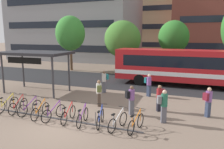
# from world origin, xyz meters

# --- Properties ---
(ground) EXTENTS (200.00, 200.00, 0.00)m
(ground) POSITION_xyz_m (0.00, 0.00, 0.00)
(ground) COLOR #7A6656
(bus_lane_asphalt) EXTENTS (80.00, 7.20, 0.01)m
(bus_lane_asphalt) POSITION_xyz_m (0.00, 11.35, 0.00)
(bus_lane_asphalt) COLOR #232326
(bus_lane_asphalt) RESTS_ON ground
(city_bus) EXTENTS (12.03, 2.62, 3.20)m
(city_bus) POSITION_xyz_m (5.31, 11.35, 1.78)
(city_bus) COLOR red
(city_bus) RESTS_ON ground
(bike_rack) EXTENTS (8.81, 0.23, 0.70)m
(bike_rack) POSITION_xyz_m (-0.40, 0.71, 0.09)
(bike_rack) COLOR #47474C
(bike_rack) RESTS_ON ground
(parked_bicycle_yellow_0) EXTENTS (0.52, 1.72, 0.99)m
(parked_bicycle_yellow_0) POSITION_xyz_m (-4.35, 0.87, 0.38)
(parked_bicycle_yellow_0) COLOR black
(parked_bicycle_yellow_0) RESTS_ON ground
(parked_bicycle_red_1) EXTENTS (0.52, 1.72, 0.99)m
(parked_bicycle_red_1) POSITION_xyz_m (-3.52, 0.87, 0.38)
(parked_bicycle_red_1) COLOR black
(parked_bicycle_red_1) RESTS_ON ground
(parked_bicycle_purple_2) EXTENTS (0.52, 1.71, 0.99)m
(parked_bicycle_purple_2) POSITION_xyz_m (-2.65, 0.84, 0.38)
(parked_bicycle_purple_2) COLOR black
(parked_bicycle_purple_2) RESTS_ON ground
(parked_bicycle_orange_3) EXTENTS (0.52, 1.72, 0.99)m
(parked_bicycle_orange_3) POSITION_xyz_m (-1.74, 0.62, 0.38)
(parked_bicycle_orange_3) COLOR black
(parked_bicycle_orange_3) RESTS_ON ground
(parked_bicycle_purple_4) EXTENTS (0.54, 1.70, 0.99)m
(parked_bicycle_purple_4) POSITION_xyz_m (-0.87, 0.60, 0.38)
(parked_bicycle_purple_4) COLOR black
(parked_bicycle_purple_4) RESTS_ON ground
(parked_bicycle_red_5) EXTENTS (0.52, 1.72, 0.99)m
(parked_bicycle_red_5) POSITION_xyz_m (0.01, 0.66, 0.38)
(parked_bicycle_red_5) COLOR black
(parked_bicycle_red_5) RESTS_ON ground
(parked_bicycle_purple_6) EXTENTS (0.52, 1.71, 0.99)m
(parked_bicycle_purple_6) POSITION_xyz_m (0.86, 0.61, 0.38)
(parked_bicycle_purple_6) COLOR black
(parked_bicycle_purple_6) RESTS_ON ground
(parked_bicycle_blue_7) EXTENTS (0.56, 1.70, 0.99)m
(parked_bicycle_blue_7) POSITION_xyz_m (1.78, 0.76, 0.38)
(parked_bicycle_blue_7) COLOR black
(parked_bicycle_blue_7) RESTS_ON ground
(parked_bicycle_white_8) EXTENTS (0.58, 1.69, 0.99)m
(parked_bicycle_white_8) POSITION_xyz_m (2.74, 0.66, 0.38)
(parked_bicycle_white_8) COLOR black
(parked_bicycle_white_8) RESTS_ON ground
(parked_bicycle_orange_9) EXTENTS (0.54, 1.70, 0.99)m
(parked_bicycle_orange_9) POSITION_xyz_m (3.60, 0.76, 0.38)
(parked_bicycle_orange_9) COLOR black
(parked_bicycle_orange_9) RESTS_ON ground
(transit_shelter) EXTENTS (5.40, 3.15, 3.22)m
(transit_shelter) POSITION_xyz_m (-5.56, 5.02, 3.00)
(transit_shelter) COLOR #38383D
(transit_shelter) RESTS_ON ground
(commuter_black_pack_0) EXTENTS (0.59, 0.58, 1.68)m
(commuter_black_pack_0) POSITION_xyz_m (2.79, 2.78, 0.97)
(commuter_black_pack_0) COLOR #565660
(commuter_black_pack_0) RESTS_ON ground
(commuter_grey_pack_1) EXTENTS (0.60, 0.49, 1.74)m
(commuter_grey_pack_1) POSITION_xyz_m (4.65, 2.24, 1.01)
(commuter_grey_pack_1) COLOR #565660
(commuter_grey_pack_1) RESTS_ON ground
(commuter_olive_pack_2) EXTENTS (0.52, 0.60, 1.70)m
(commuter_olive_pack_2) POSITION_xyz_m (0.51, 3.50, 0.98)
(commuter_olive_pack_2) COLOR #47382D
(commuter_olive_pack_2) RESTS_ON ground
(commuter_teal_pack_3) EXTENTS (0.60, 0.52, 1.67)m
(commuter_teal_pack_3) POSITION_xyz_m (2.99, 6.91, 0.97)
(commuter_teal_pack_3) COLOR #2D3851
(commuter_teal_pack_3) RESTS_ON ground
(commuter_maroon_pack_4) EXTENTS (0.60, 0.55, 1.59)m
(commuter_maroon_pack_4) POSITION_xyz_m (4.24, 3.95, 0.91)
(commuter_maroon_pack_4) COLOR black
(commuter_maroon_pack_4) RESTS_ON ground
(commuter_maroon_pack_5) EXTENTS (0.57, 0.60, 1.68)m
(commuter_maroon_pack_5) POSITION_xyz_m (6.85, 3.89, 0.97)
(commuter_maroon_pack_5) COLOR #2D3851
(commuter_maroon_pack_5) RESTS_ON ground
(commuter_teal_pack_6) EXTENTS (0.56, 0.60, 1.74)m
(commuter_teal_pack_6) POSITION_xyz_m (-0.47, 6.76, 1.00)
(commuter_teal_pack_6) COLOR #565660
(commuter_teal_pack_6) RESTS_ON ground
(street_tree_1) EXTENTS (4.19, 4.19, 6.15)m
(street_tree_1) POSITION_xyz_m (-1.78, 15.53, 4.01)
(street_tree_1) COLOR brown
(street_tree_1) RESTS_ON ground
(street_tree_2) EXTENTS (3.69, 3.69, 6.87)m
(street_tree_2) POSITION_xyz_m (-8.67, 15.54, 4.70)
(street_tree_2) COLOR brown
(street_tree_2) RESTS_ON ground
(street_tree_3) EXTENTS (3.35, 3.35, 6.09)m
(street_tree_3) POSITION_xyz_m (3.81, 16.63, 4.27)
(street_tree_3) COLOR brown
(street_tree_3) RESTS_ON ground
(building_left_wing) EXTENTS (22.82, 13.08, 15.44)m
(building_left_wing) POSITION_xyz_m (-15.37, 28.93, 7.72)
(building_left_wing) COLOR gray
(building_left_wing) RESTS_ON ground
(building_centre_block) EXTENTS (14.99, 10.24, 15.87)m
(building_centre_block) POSITION_xyz_m (-0.15, 45.58, 7.93)
(building_centre_block) COLOR tan
(building_centre_block) RESTS_ON ground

